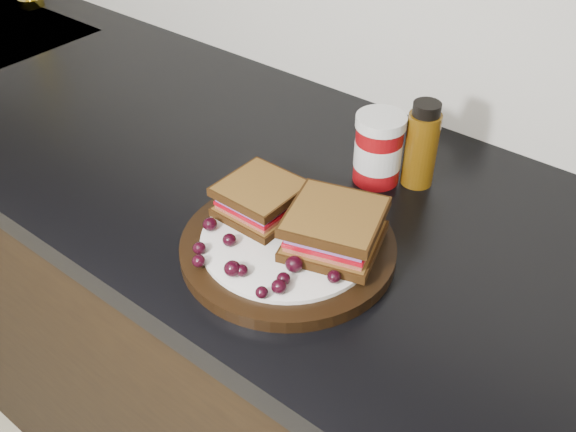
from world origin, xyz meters
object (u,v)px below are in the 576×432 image
(sandwich_left, at_px, (261,199))
(oil_bottle, at_px, (422,144))
(plate, at_px, (288,247))
(condiment_jar, at_px, (378,149))

(sandwich_left, xyz_separation_m, oil_bottle, (0.11, 0.23, 0.02))
(oil_bottle, bearing_deg, sandwich_left, -116.73)
(oil_bottle, bearing_deg, plate, -101.94)
(condiment_jar, xyz_separation_m, oil_bottle, (0.05, 0.03, 0.01))
(sandwich_left, bearing_deg, plate, -16.65)
(sandwich_left, bearing_deg, oil_bottle, 63.88)
(plate, xyz_separation_m, sandwich_left, (-0.06, 0.02, 0.04))
(sandwich_left, height_order, oil_bottle, oil_bottle)
(plate, xyz_separation_m, condiment_jar, (0.00, 0.21, 0.04))
(condiment_jar, distance_m, oil_bottle, 0.06)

